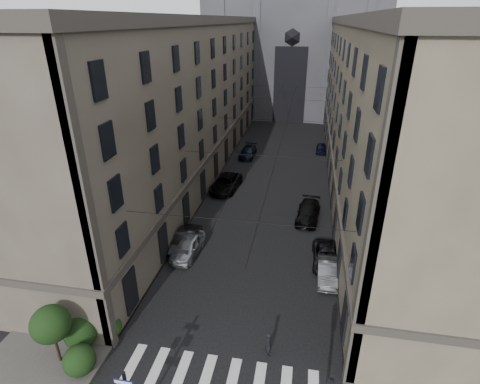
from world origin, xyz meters
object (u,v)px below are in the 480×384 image
Objects in this scene: car_right_near at (327,271)px; car_right_midnear at (326,257)px; pedestrian at (269,344)px; gothic_tower at (296,23)px; car_left_midfar at (226,183)px; car_left_far at (248,152)px; car_left_near at (188,246)px; car_right_far at (321,148)px; car_right_midfar at (308,213)px; car_left_midnear at (186,241)px.

car_right_midnear is (0.00, 1.99, -0.03)m from car_right_near.
gothic_tower is at bearing -7.14° from pedestrian.
car_left_midfar reaches higher than car_right_near.
car_left_far is (0.68, 12.11, -0.10)m from car_left_midfar.
car_left_far is 27.30m from car_right_midnear.
car_left_near is 1.27× the size of car_right_far.
car_right_midfar is 3.11× the size of pedestrian.
pedestrian is at bearing -114.53° from car_right_near.
car_left_far is 29.14m from car_right_near.
car_left_midnear is 13.03m from car_left_midfar.
gothic_tower is 33.78m from car_right_far.
car_left_near reaches higher than car_right_far.
pedestrian is (7.69, -23.14, 0.02)m from car_left_midfar.
gothic_tower is 11.78× the size of car_left_midnear.
car_left_far is at bearing 93.05° from car_left_near.
car_right_far is at bearing -14.61° from pedestrian.
car_left_near is 0.98× the size of car_right_midnear.
car_right_midfar is at bearing 101.35° from car_right_midnear.
pedestrian is (7.97, -9.35, 0.04)m from car_left_near.
gothic_tower is at bearing 89.52° from car_left_midfar.
car_left_far is 11.40m from car_right_far.
car_right_near is at bearing -91.07° from car_right_midnear.
car_left_far is at bearing -97.84° from gothic_tower.
car_right_midnear is (11.35, -13.01, -0.16)m from car_left_midfar.
pedestrian is (-3.66, -10.13, 0.18)m from car_right_midnear.
pedestrian reaches higher than car_right_midnear.
car_left_near is at bearing -95.32° from gothic_tower.
car_right_midfar reaches higher than car_left_far.
car_right_near is at bearing -33.49° from pedestrian.
pedestrian reaches higher than car_right_midfar.
pedestrian reaches higher than car_right_near.
car_left_midnear is 12.09m from car_right_midnear.
car_right_near is (10.67, -27.11, -0.03)m from car_left_far.
car_right_midnear is at bearing -42.79° from car_left_midfar.
car_left_midfar is 1.23× the size of car_right_midnear.
car_left_far is at bearing 111.93° from car_right_midnear.
car_left_near is at bearing -177.22° from car_right_midnear.
car_right_far is (11.63, 29.92, -0.17)m from car_left_near.
car_left_midfar is 18.81m from car_right_near.
car_left_midfar is 1.41× the size of car_right_near.
car_left_midfar is at bearing 130.02° from car_right_midnear.
car_left_midnear is 31.55m from car_right_far.
pedestrian is (8.43, -10.13, 0.04)m from car_left_midnear.
car_right_midnear is 1.29× the size of car_right_far.
car_left_midnear is at bearing -109.94° from car_right_far.
gothic_tower is 62.28m from car_right_near.
car_left_near is 0.91m from car_left_midnear.
car_right_midfar is at bearing 99.53° from car_right_near.
car_right_midnear is at bearing -29.15° from pedestrian.
car_left_midnear is (-5.89, -57.57, -16.99)m from gothic_tower.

